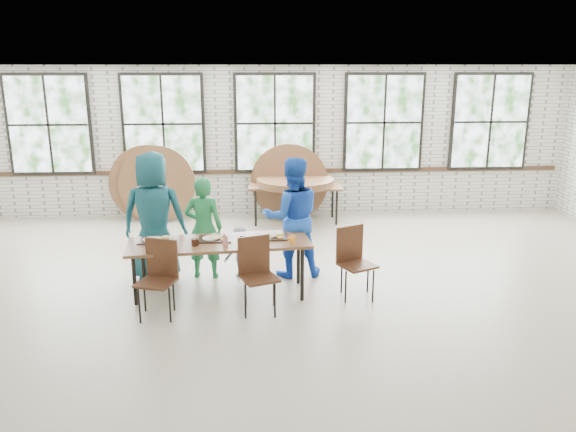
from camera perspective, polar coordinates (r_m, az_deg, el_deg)
name	(u,v)px	position (r m, az deg, el deg)	size (l,w,h in m)	color
room	(275,126)	(11.34, -1.34, 9.17)	(12.00, 12.00, 12.00)	#BEB397
dining_table	(219,245)	(7.52, -6.97, -2.96)	(2.47, 1.04, 0.74)	brown
chair_near_left	(159,271)	(7.08, -12.97, -5.51)	(0.53, 0.52, 0.95)	#492818
chair_near_right	(257,268)	(7.04, -3.19, -5.27)	(0.54, 0.53, 0.95)	#492818
chair_spare	(353,256)	(7.51, 6.67, -4.03)	(0.55, 0.55, 0.95)	#492818
adult_teal	(154,216)	(8.18, -13.46, -0.03)	(0.91, 0.59, 1.85)	navy
adult_green	(204,228)	(8.14, -8.56, -1.19)	(0.54, 0.36, 1.49)	#217E42
toddler	(240,251)	(8.22, -4.86, -3.61)	(0.48, 0.28, 0.75)	#112136
adult_blue	(292,217)	(8.09, 0.44, -0.14)	(0.85, 0.66, 1.75)	blue
storage_table	(295,188)	(10.94, 0.74, 2.90)	(1.86, 0.90, 0.74)	brown
tabletop_clutter	(225,240)	(7.46, -6.38, -2.46)	(2.07, 0.62, 0.11)	black
round_tops_stacked	(295,182)	(10.92, 0.74, 3.51)	(1.50, 1.50, 0.13)	brown
round_tops_leaning	(221,183)	(11.20, -6.81, 3.33)	(4.33, 0.40, 1.49)	brown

